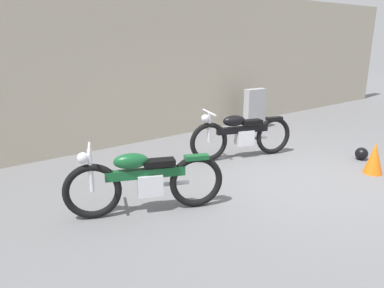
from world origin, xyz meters
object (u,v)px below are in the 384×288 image
(motorcycle_black, at_px, (241,135))
(motorcycle_green, at_px, (145,180))
(helmet, at_px, (362,154))
(traffic_cone, at_px, (374,158))
(stone_marker, at_px, (255,109))

(motorcycle_black, height_order, motorcycle_green, motorcycle_black)
(motorcycle_black, xyz_separation_m, motorcycle_green, (-2.71, -0.89, -0.00))
(helmet, xyz_separation_m, motorcycle_black, (-1.75, 1.54, 0.35))
(traffic_cone, bearing_deg, helmet, 42.39)
(stone_marker, bearing_deg, traffic_cone, -101.93)
(stone_marker, distance_m, helmet, 3.02)
(stone_marker, bearing_deg, motorcycle_black, -143.12)
(motorcycle_black, relative_size, motorcycle_green, 1.04)
(helmet, distance_m, motorcycle_black, 2.36)
(stone_marker, height_order, motorcycle_black, stone_marker)
(stone_marker, relative_size, motorcycle_black, 0.50)
(traffic_cone, height_order, motorcycle_green, motorcycle_green)
(stone_marker, xyz_separation_m, motorcycle_black, (-1.93, -1.45, -0.05))
(motorcycle_black, bearing_deg, traffic_cone, 138.36)
(stone_marker, distance_m, motorcycle_green, 5.20)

